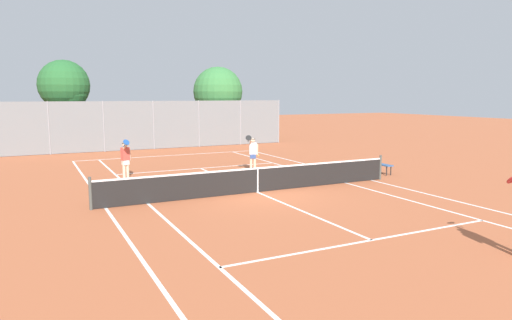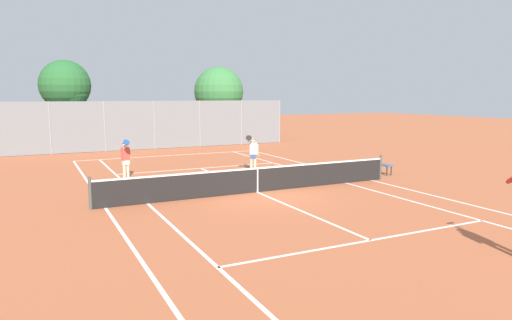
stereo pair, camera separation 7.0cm
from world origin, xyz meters
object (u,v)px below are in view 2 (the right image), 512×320
object	(u,v)px
player_far_right	(253,152)
tree_behind_left	(66,87)
tennis_net	(257,179)
tree_behind_right	(218,93)
player_far_left	(126,158)
courtside_bench	(380,165)
loose_tennis_ball_2	(259,156)
loose_tennis_ball_0	(331,181)

from	to	relation	value
player_far_right	tree_behind_left	xyz separation A→B (m)	(-7.22, 13.62, 3.24)
tennis_net	tree_behind_right	distance (m)	19.13
player_far_left	courtside_bench	bearing A→B (deg)	-19.56
player_far_left	tree_behind_left	distance (m)	13.43
tennis_net	tree_behind_left	world-z (taller)	tree_behind_left
tennis_net	courtside_bench	bearing A→B (deg)	10.20
tennis_net	tree_behind_left	distance (m)	19.19
loose_tennis_ball_2	tree_behind_left	xyz separation A→B (m)	(-9.92, 8.89, 4.14)
loose_tennis_ball_0	courtside_bench	distance (m)	3.40
loose_tennis_ball_2	tree_behind_left	distance (m)	13.95
tennis_net	loose_tennis_ball_0	size ratio (longest dim) A/B	181.82
courtside_bench	loose_tennis_ball_2	bearing A→B (deg)	106.31
tennis_net	player_far_left	world-z (taller)	player_far_left
tennis_net	courtside_bench	xyz separation A→B (m)	(7.02, 1.26, -0.10)
loose_tennis_ball_0	loose_tennis_ball_2	distance (m)	8.76
player_far_left	player_far_right	bearing A→B (deg)	-6.37
player_far_right	tree_behind_right	xyz separation A→B (m)	(3.55, 13.54, 2.85)
player_far_left	loose_tennis_ball_0	world-z (taller)	player_far_left
tree_behind_left	tree_behind_right	world-z (taller)	tree_behind_left
courtside_bench	tennis_net	bearing A→B (deg)	-169.80
loose_tennis_ball_2	tree_behind_right	size ratio (longest dim) A/B	0.01
loose_tennis_ball_0	tennis_net	bearing A→B (deg)	-172.30
loose_tennis_ball_0	tree_behind_right	bearing A→B (deg)	84.05
tennis_net	loose_tennis_ball_2	xyz separation A→B (m)	(4.69, 9.20, -0.48)
player_far_right	loose_tennis_ball_2	bearing A→B (deg)	60.27
courtside_bench	tree_behind_right	world-z (taller)	tree_behind_right
loose_tennis_ball_2	courtside_bench	xyz separation A→B (m)	(2.32, -7.94, 0.38)
tree_behind_right	player_far_right	bearing A→B (deg)	-104.71
courtside_bench	tree_behind_right	bearing A→B (deg)	95.01
tennis_net	player_far_left	size ratio (longest dim) A/B	6.76
player_far_right	loose_tennis_ball_2	world-z (taller)	player_far_right
player_far_right	loose_tennis_ball_0	distance (m)	4.43
tennis_net	player_far_right	distance (m)	4.92
loose_tennis_ball_2	tree_behind_right	world-z (taller)	tree_behind_right
tree_behind_right	tree_behind_left	bearing A→B (deg)	179.57
player_far_left	tree_behind_right	world-z (taller)	tree_behind_right
player_far_left	tree_behind_right	xyz separation A→B (m)	(9.42, 12.88, 2.85)
tennis_net	loose_tennis_ball_2	world-z (taller)	tennis_net
tree_behind_right	courtside_bench	bearing A→B (deg)	-84.99
tennis_net	tree_behind_right	xyz separation A→B (m)	(5.55, 18.02, 3.26)
tennis_net	tree_behind_left	xyz separation A→B (m)	(-5.23, 18.10, 3.66)
player_far_left	tree_behind_left	world-z (taller)	tree_behind_left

